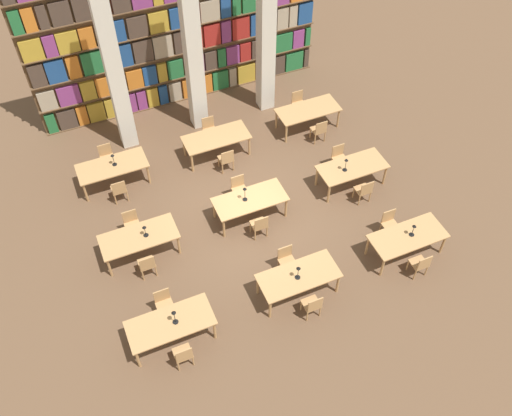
# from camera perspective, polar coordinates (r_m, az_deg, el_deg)

# --- Properties ---
(ground_plane) EXTENTS (40.00, 40.00, 0.00)m
(ground_plane) POSITION_cam_1_polar(r_m,az_deg,el_deg) (16.55, -0.40, -0.87)
(ground_plane) COLOR brown
(bookshelf_bank) EXTENTS (9.72, 0.35, 5.50)m
(bookshelf_bank) POSITION_cam_1_polar(r_m,az_deg,el_deg) (19.20, -7.82, 17.21)
(bookshelf_bank) COLOR brown
(bookshelf_bank) RESTS_ON ground_plane
(pillar_left) EXTENTS (0.49, 0.49, 6.00)m
(pillar_left) POSITION_cam_1_polar(r_m,az_deg,el_deg) (17.40, -14.15, 13.75)
(pillar_left) COLOR beige
(pillar_left) RESTS_ON ground_plane
(pillar_center) EXTENTS (0.49, 0.49, 6.00)m
(pillar_center) POSITION_cam_1_polar(r_m,az_deg,el_deg) (17.80, -6.40, 15.84)
(pillar_center) COLOR beige
(pillar_center) RESTS_ON ground_plane
(pillar_right) EXTENTS (0.49, 0.49, 6.00)m
(pillar_right) POSITION_cam_1_polar(r_m,az_deg,el_deg) (18.51, 1.02, 17.55)
(pillar_right) COLOR beige
(pillar_right) RESTS_ON ground_plane
(reading_table_0) EXTENTS (2.07, 0.93, 0.76)m
(reading_table_0) POSITION_cam_1_polar(r_m,az_deg,el_deg) (13.90, -8.55, -11.42)
(reading_table_0) COLOR tan
(reading_table_0) RESTS_ON ground_plane
(chair_0) EXTENTS (0.42, 0.40, 0.87)m
(chair_0) POSITION_cam_1_polar(r_m,az_deg,el_deg) (13.73, -7.27, -14.34)
(chair_0) COLOR tan
(chair_0) RESTS_ON ground_plane
(chair_1) EXTENTS (0.42, 0.40, 0.87)m
(chair_1) POSITION_cam_1_polar(r_m,az_deg,el_deg) (14.47, -9.18, -9.38)
(chair_1) COLOR tan
(chair_1) RESTS_ON ground_plane
(desk_lamp_0) EXTENTS (0.14, 0.14, 0.48)m
(desk_lamp_0) POSITION_cam_1_polar(r_m,az_deg,el_deg) (13.54, -8.19, -10.54)
(desk_lamp_0) COLOR black
(desk_lamp_0) RESTS_ON reading_table_0
(reading_table_1) EXTENTS (2.07, 0.93, 0.76)m
(reading_table_1) POSITION_cam_1_polar(r_m,az_deg,el_deg) (14.49, 4.27, -6.91)
(reading_table_1) COLOR tan
(reading_table_1) RESTS_ON ground_plane
(chair_2) EXTENTS (0.42, 0.40, 0.87)m
(chair_2) POSITION_cam_1_polar(r_m,az_deg,el_deg) (14.34, 5.67, -9.62)
(chair_2) COLOR tan
(chair_2) RESTS_ON ground_plane
(chair_3) EXTENTS (0.42, 0.40, 0.87)m
(chair_3) POSITION_cam_1_polar(r_m,az_deg,el_deg) (15.05, 3.07, -5.17)
(chair_3) COLOR tan
(chair_3) RESTS_ON ground_plane
(desk_lamp_1) EXTENTS (0.14, 0.14, 0.46)m
(desk_lamp_1) POSITION_cam_1_polar(r_m,az_deg,el_deg) (14.13, 4.25, -6.25)
(desk_lamp_1) COLOR black
(desk_lamp_1) RESTS_ON reading_table_1
(reading_table_2) EXTENTS (2.07, 0.93, 0.76)m
(reading_table_2) POSITION_cam_1_polar(r_m,az_deg,el_deg) (15.73, 14.92, -2.87)
(reading_table_2) COLOR tan
(reading_table_2) RESTS_ON ground_plane
(chair_4) EXTENTS (0.42, 0.40, 0.87)m
(chair_4) POSITION_cam_1_polar(r_m,az_deg,el_deg) (15.55, 16.12, -5.40)
(chair_4) COLOR tan
(chair_4) RESTS_ON ground_plane
(chair_5) EXTENTS (0.42, 0.40, 0.87)m
(chair_5) POSITION_cam_1_polar(r_m,az_deg,el_deg) (16.22, 13.22, -1.49)
(chair_5) COLOR tan
(chair_5) RESTS_ON ground_plane
(desk_lamp_2) EXTENTS (0.14, 0.14, 0.42)m
(desk_lamp_2) POSITION_cam_1_polar(r_m,az_deg,el_deg) (15.50, 15.49, -1.96)
(desk_lamp_2) COLOR black
(desk_lamp_2) RESTS_ON reading_table_2
(reading_table_3) EXTENTS (2.07, 0.93, 0.76)m
(reading_table_3) POSITION_cam_1_polar(r_m,az_deg,el_deg) (15.50, -11.63, -2.97)
(reading_table_3) COLOR tan
(reading_table_3) RESTS_ON ground_plane
(chair_6) EXTENTS (0.42, 0.40, 0.87)m
(chair_6) POSITION_cam_1_polar(r_m,az_deg,el_deg) (15.21, -10.84, -5.56)
(chair_6) COLOR tan
(chair_6) RESTS_ON ground_plane
(chair_7) EXTENTS (0.42, 0.40, 0.87)m
(chair_7) POSITION_cam_1_polar(r_m,az_deg,el_deg) (16.15, -12.31, -1.54)
(chair_7) COLOR tan
(chair_7) RESTS_ON ground_plane
(desk_lamp_3) EXTENTS (0.14, 0.14, 0.39)m
(desk_lamp_3) POSITION_cam_1_polar(r_m,az_deg,el_deg) (15.22, -11.08, -2.09)
(desk_lamp_3) COLOR black
(desk_lamp_3) RESTS_ON reading_table_3
(reading_table_4) EXTENTS (2.07, 0.93, 0.76)m
(reading_table_4) POSITION_cam_1_polar(r_m,az_deg,el_deg) (16.04, -0.61, 0.73)
(reading_table_4) COLOR tan
(reading_table_4) RESTS_ON ground_plane
(chair_8) EXTENTS (0.42, 0.40, 0.87)m
(chair_8) POSITION_cam_1_polar(r_m,az_deg,el_deg) (15.75, 0.37, -1.70)
(chair_8) COLOR tan
(chair_8) RESTS_ON ground_plane
(chair_9) EXTENTS (0.42, 0.40, 0.87)m
(chair_9) POSITION_cam_1_polar(r_m,az_deg,el_deg) (16.66, -1.70, 1.98)
(chair_9) COLOR tan
(chair_9) RESTS_ON ground_plane
(desk_lamp_4) EXTENTS (0.14, 0.14, 0.50)m
(desk_lamp_4) POSITION_cam_1_polar(r_m,az_deg,el_deg) (15.72, -1.13, 1.66)
(desk_lamp_4) COLOR black
(desk_lamp_4) RESTS_ON reading_table_4
(reading_table_5) EXTENTS (2.07, 0.93, 0.76)m
(reading_table_5) POSITION_cam_1_polar(r_m,az_deg,el_deg) (17.17, 9.59, 3.95)
(reading_table_5) COLOR tan
(reading_table_5) RESTS_ON ground_plane
(chair_10) EXTENTS (0.42, 0.40, 0.87)m
(chair_10) POSITION_cam_1_polar(r_m,az_deg,el_deg) (16.90, 10.75, 1.76)
(chair_10) COLOR tan
(chair_10) RESTS_ON ground_plane
(chair_11) EXTENTS (0.42, 0.40, 0.87)m
(chair_11) POSITION_cam_1_polar(r_m,az_deg,el_deg) (17.76, 8.31, 5.04)
(chair_11) COLOR tan
(chair_11) RESTS_ON ground_plane
(desk_lamp_5) EXTENTS (0.14, 0.14, 0.46)m
(desk_lamp_5) POSITION_cam_1_polar(r_m,az_deg,el_deg) (16.75, 8.99, 4.51)
(desk_lamp_5) COLOR black
(desk_lamp_5) RESTS_ON reading_table_5
(reading_table_6) EXTENTS (2.07, 0.93, 0.76)m
(reading_table_6) POSITION_cam_1_polar(r_m,az_deg,el_deg) (17.49, -14.18, 3.97)
(reading_table_6) COLOR tan
(reading_table_6) RESTS_ON ground_plane
(chair_12) EXTENTS (0.42, 0.40, 0.87)m
(chair_12) POSITION_cam_1_polar(r_m,az_deg,el_deg) (17.10, -13.54, 1.81)
(chair_12) COLOR tan
(chair_12) RESTS_ON ground_plane
(chair_13) EXTENTS (0.42, 0.40, 0.87)m
(chair_13) POSITION_cam_1_polar(r_m,az_deg,el_deg) (18.18, -14.69, 4.99)
(chair_13) COLOR tan
(chair_13) RESTS_ON ground_plane
(desk_lamp_6) EXTENTS (0.14, 0.14, 0.43)m
(desk_lamp_6) POSITION_cam_1_polar(r_m,az_deg,el_deg) (17.24, -14.12, 4.91)
(desk_lamp_6) COLOR black
(desk_lamp_6) RESTS_ON reading_table_6
(reading_table_7) EXTENTS (2.07, 0.93, 0.76)m
(reading_table_7) POSITION_cam_1_polar(r_m,az_deg,el_deg) (17.91, -4.00, 6.92)
(reading_table_7) COLOR tan
(reading_table_7) RESTS_ON ground_plane
(chair_14) EXTENTS (0.42, 0.40, 0.87)m
(chair_14) POSITION_cam_1_polar(r_m,az_deg,el_deg) (17.54, -2.98, 4.92)
(chair_14) COLOR tan
(chair_14) RESTS_ON ground_plane
(chair_15) EXTENTS (0.42, 0.40, 0.87)m
(chair_15) POSITION_cam_1_polar(r_m,az_deg,el_deg) (18.60, -4.68, 7.87)
(chair_15) COLOR tan
(chair_15) RESTS_ON ground_plane
(reading_table_8) EXTENTS (2.07, 0.93, 0.76)m
(reading_table_8) POSITION_cam_1_polar(r_m,az_deg,el_deg) (18.96, 5.22, 9.62)
(reading_table_8) COLOR tan
(reading_table_8) RESTS_ON ground_plane
(chair_16) EXTENTS (0.42, 0.40, 0.87)m
(chair_16) POSITION_cam_1_polar(r_m,az_deg,el_deg) (18.62, 6.33, 7.77)
(chair_16) COLOR tan
(chair_16) RESTS_ON ground_plane
(chair_17) EXTENTS (0.42, 0.40, 0.87)m
(chair_17) POSITION_cam_1_polar(r_m,az_deg,el_deg) (19.62, 4.28, 10.45)
(chair_17) COLOR tan
(chair_17) RESTS_ON ground_plane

